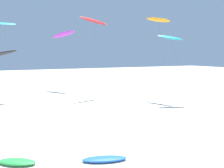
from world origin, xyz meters
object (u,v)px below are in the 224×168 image
object	(u,v)px
flying_kite_6	(63,34)
flying_kite_3	(170,38)
flying_kite_0	(158,20)
grounded_kite_2	(104,159)
flying_kite_5	(94,21)
flying_kite_4	(4,24)
grounded_kite_3	(17,162)

from	to	relation	value
flying_kite_6	flying_kite_3	bearing A→B (deg)	-61.87
flying_kite_3	flying_kite_0	bearing A→B (deg)	82.87
grounded_kite_2	flying_kite_5	bearing A→B (deg)	69.35
flying_kite_4	flying_kite_6	distance (m)	15.02
flying_kite_3	flying_kite_4	size ratio (longest dim) A/B	0.76
flying_kite_6	grounded_kite_3	xyz separation A→B (m)	(-15.39, -42.49, -14.66)
flying_kite_3	flying_kite_4	distance (m)	41.76
flying_kite_4	grounded_kite_2	bearing A→B (deg)	-83.06
flying_kite_4	flying_kite_6	world-z (taller)	flying_kite_4
flying_kite_4	flying_kite_3	bearing A→B (deg)	-46.35
grounded_kite_3	flying_kite_3	bearing A→B (deg)	28.21
flying_kite_5	flying_kite_6	distance (m)	13.83
flying_kite_0	flying_kite_4	world-z (taller)	flying_kite_0
flying_kite_3	flying_kite_6	bearing A→B (deg)	118.13
flying_kite_3	grounded_kite_3	size ratio (longest dim) A/B	3.88
grounded_kite_2	grounded_kite_3	size ratio (longest dim) A/B	1.18
flying_kite_0	grounded_kite_3	xyz separation A→B (m)	(-30.21, -20.66, -16.56)
flying_kite_3	flying_kite_4	bearing A→B (deg)	133.65
grounded_kite_3	flying_kite_5	bearing A→B (deg)	57.07
flying_kite_4	grounded_kite_2	world-z (taller)	flying_kite_4
grounded_kite_2	grounded_kite_3	xyz separation A→B (m)	(-6.89, 2.77, 0.01)
flying_kite_0	flying_kite_5	world-z (taller)	flying_kite_5
flying_kite_4	grounded_kite_3	distance (m)	48.99
flying_kite_4	grounded_kite_3	bearing A→B (deg)	-91.20
flying_kite_0	flying_kite_4	size ratio (longest dim) A/B	1.01
flying_kite_3	flying_kite_5	bearing A→B (deg)	128.47
grounded_kite_3	grounded_kite_2	bearing A→B (deg)	-21.94
grounded_kite_2	grounded_kite_3	distance (m)	7.42
grounded_kite_2	grounded_kite_3	bearing A→B (deg)	158.06
flying_kite_6	flying_kite_5	bearing A→B (deg)	-74.84
grounded_kite_3	flying_kite_6	bearing A→B (deg)	70.09
flying_kite_0	flying_kite_5	size ratio (longest dim) A/B	0.99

